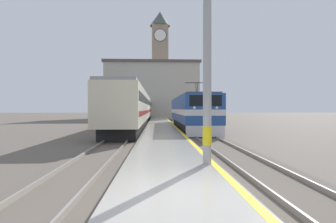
# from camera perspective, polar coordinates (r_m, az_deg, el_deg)

# --- Properties ---
(ground_plane) EXTENTS (200.00, 200.00, 0.00)m
(ground_plane) POSITION_cam_1_polar(r_m,az_deg,el_deg) (35.66, -1.78, -2.76)
(ground_plane) COLOR #60564C
(platform) EXTENTS (3.03, 140.00, 0.36)m
(platform) POSITION_cam_1_polar(r_m,az_deg,el_deg) (30.66, -1.66, -2.98)
(platform) COLOR #ADA89E
(platform) RESTS_ON ground
(rail_track_near) EXTENTS (2.83, 140.00, 0.16)m
(rail_track_near) POSITION_cam_1_polar(r_m,az_deg,el_deg) (30.86, 3.96, -3.24)
(rail_track_near) COLOR #60564C
(rail_track_near) RESTS_ON ground
(rail_track_far) EXTENTS (2.83, 140.00, 0.16)m
(rail_track_far) POSITION_cam_1_polar(r_m,az_deg,el_deg) (30.77, -7.21, -3.25)
(rail_track_far) COLOR #60564C
(rail_track_far) RESTS_ON ground
(locomotive_train) EXTENTS (2.92, 16.63, 4.38)m
(locomotive_train) POSITION_cam_1_polar(r_m,az_deg,el_deg) (26.79, 4.93, -0.15)
(locomotive_train) COLOR black
(locomotive_train) RESTS_ON ground
(passenger_train) EXTENTS (2.92, 50.59, 3.99)m
(passenger_train) POSITION_cam_1_polar(r_m,az_deg,el_deg) (40.66, -6.06, 0.68)
(passenger_train) COLOR black
(passenger_train) RESTS_ON ground
(catenary_mast) EXTENTS (2.16, 0.29, 8.28)m
(catenary_mast) POSITION_cam_1_polar(r_m,az_deg,el_deg) (8.72, 8.93, 16.05)
(catenary_mast) COLOR #9E9EA3
(catenary_mast) RESTS_ON platform
(clock_tower) EXTENTS (5.41, 5.41, 28.27)m
(clock_tower) POSITION_cam_1_polar(r_m,az_deg,el_deg) (72.01, -1.74, 10.97)
(clock_tower) COLOR gray
(clock_tower) RESTS_ON ground
(station_building) EXTENTS (19.92, 9.42, 11.99)m
(station_building) POSITION_cam_1_polar(r_m,az_deg,el_deg) (57.12, -3.44, 4.56)
(station_building) COLOR #B7B2A3
(station_building) RESTS_ON ground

